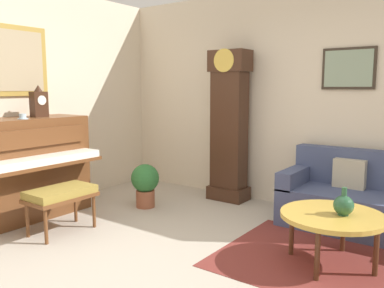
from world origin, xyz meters
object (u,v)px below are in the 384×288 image
object	(u,v)px
piano	(25,168)
potted_plant	(145,183)
green_jug	(344,205)
piano_bench	(61,195)
couch	(375,203)
teacup	(23,117)
coffee_table	(333,217)
mantel_clock	(39,103)
grandfather_clock	(229,130)

from	to	relation	value
piano	potted_plant	size ratio (longest dim) A/B	2.57
piano	potted_plant	bearing A→B (deg)	53.38
piano	green_jug	world-z (taller)	piano
piano_bench	couch	distance (m)	3.33
teacup	coffee_table	bearing A→B (deg)	15.95
green_jug	piano_bench	bearing A→B (deg)	-161.21
coffee_table	mantel_clock	world-z (taller)	mantel_clock
piano	mantel_clock	distance (m)	0.79
piano_bench	green_jug	bearing A→B (deg)	18.79
grandfather_clock	coffee_table	size ratio (longest dim) A/B	2.31
potted_plant	couch	bearing A→B (deg)	16.87
couch	mantel_clock	world-z (taller)	mantel_clock
piano	coffee_table	size ratio (longest dim) A/B	1.64
coffee_table	green_jug	distance (m)	0.15
mantel_clock	potted_plant	bearing A→B (deg)	47.24
piano	teacup	world-z (taller)	teacup
piano_bench	teacup	size ratio (longest dim) A/B	6.03
grandfather_clock	couch	world-z (taller)	grandfather_clock
couch	coffee_table	world-z (taller)	couch
piano	green_jug	xyz separation A→B (m)	(3.39, 0.84, -0.05)
piano_bench	potted_plant	world-z (taller)	potted_plant
piano	coffee_table	bearing A→B (deg)	14.07
green_jug	couch	bearing A→B (deg)	88.07
couch	green_jug	bearing A→B (deg)	-91.93
mantel_clock	coffee_table	bearing A→B (deg)	10.35
piano	grandfather_clock	xyz separation A→B (m)	(1.53, 2.08, 0.37)
grandfather_clock	potted_plant	bearing A→B (deg)	-125.82
coffee_table	potted_plant	bearing A→B (deg)	172.87
piano	teacup	distance (m)	0.63
couch	teacup	world-z (taller)	teacup
mantel_clock	potted_plant	xyz separation A→B (m)	(0.84, 0.91, -1.03)
piano	green_jug	distance (m)	3.50
grandfather_clock	coffee_table	world-z (taller)	grandfather_clock
coffee_table	green_jug	xyz separation A→B (m)	(0.08, 0.01, 0.12)
mantel_clock	teacup	distance (m)	0.36
teacup	potted_plant	bearing A→B (deg)	59.91
piano_bench	coffee_table	distance (m)	2.71
piano	piano_bench	distance (m)	0.77
teacup	mantel_clock	bearing A→B (deg)	115.03
piano_bench	green_jug	size ratio (longest dim) A/B	2.92
coffee_table	potted_plant	world-z (taller)	potted_plant
grandfather_clock	couch	size ratio (longest dim) A/B	1.07
piano	piano_bench	world-z (taller)	piano
couch	potted_plant	world-z (taller)	couch
piano	piano_bench	xyz separation A→B (m)	(0.75, -0.06, -0.19)
green_jug	teacup	bearing A→B (deg)	-164.22
green_jug	potted_plant	xyz separation A→B (m)	(-2.55, 0.30, -0.22)
potted_plant	piano	bearing A→B (deg)	-126.62
potted_plant	green_jug	bearing A→B (deg)	-6.62
teacup	green_jug	xyz separation A→B (m)	(3.25, 0.92, -0.66)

